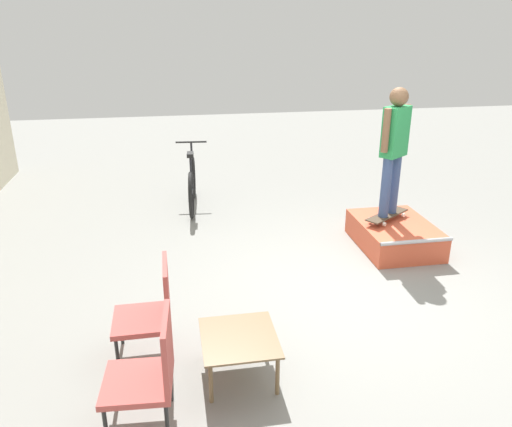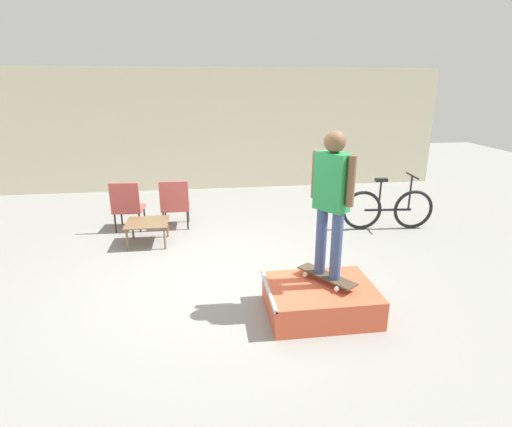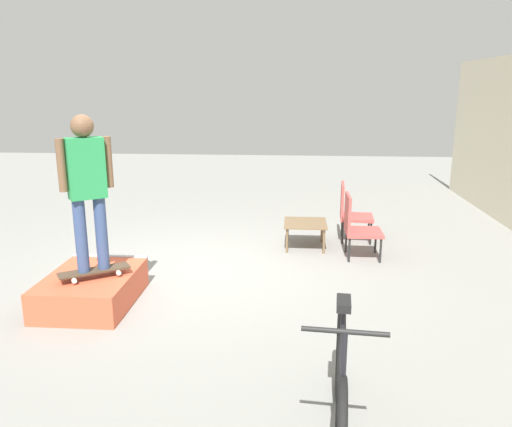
% 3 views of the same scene
% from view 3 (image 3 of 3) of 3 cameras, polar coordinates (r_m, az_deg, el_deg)
% --- Properties ---
extents(ground_plane, '(24.00, 24.00, 0.00)m').
position_cam_3_polar(ground_plane, '(6.92, -6.73, -6.43)').
color(ground_plane, gray).
extents(skate_ramp_box, '(1.29, 0.96, 0.38)m').
position_cam_3_polar(skate_ramp_box, '(6.10, -18.26, -8.17)').
color(skate_ramp_box, '#DB5638').
rests_on(skate_ramp_box, ground_plane).
extents(skateboard_on_ramp, '(0.60, 0.75, 0.07)m').
position_cam_3_polar(skateboard_on_ramp, '(5.90, -17.99, -6.24)').
color(skateboard_on_ramp, '#473828').
rests_on(skateboard_on_ramp, skate_ramp_box).
extents(person_skater, '(0.38, 0.48, 1.71)m').
position_cam_3_polar(person_skater, '(5.64, -18.78, 3.53)').
color(person_skater, '#384C7A').
rests_on(person_skater, skateboard_on_ramp).
extents(coffee_table, '(0.70, 0.65, 0.40)m').
position_cam_3_polar(coffee_table, '(7.77, 5.65, -1.37)').
color(coffee_table, brown).
rests_on(coffee_table, ground_plane).
extents(patio_chair_left, '(0.55, 0.55, 0.94)m').
position_cam_3_polar(patio_chair_left, '(8.20, 10.75, 0.34)').
color(patio_chair_left, black).
rests_on(patio_chair_left, ground_plane).
extents(patio_chair_right, '(0.52, 0.52, 0.94)m').
position_cam_3_polar(patio_chair_right, '(7.37, 11.45, -1.26)').
color(patio_chair_right, black).
rests_on(patio_chair_right, ground_plane).
extents(bicycle, '(1.72, 0.52, 1.04)m').
position_cam_3_polar(bicycle, '(3.73, 9.64, -18.99)').
color(bicycle, black).
rests_on(bicycle, ground_plane).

